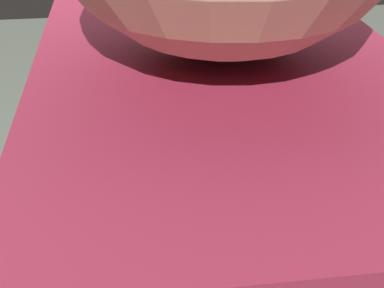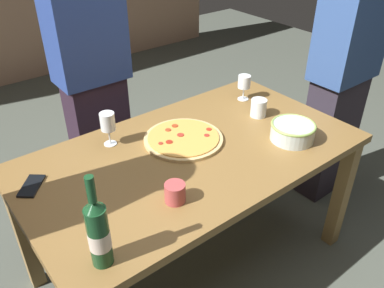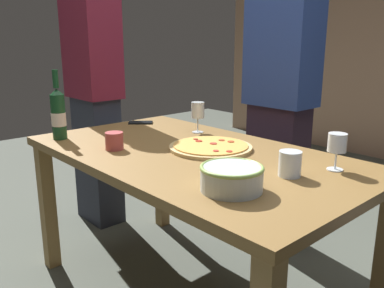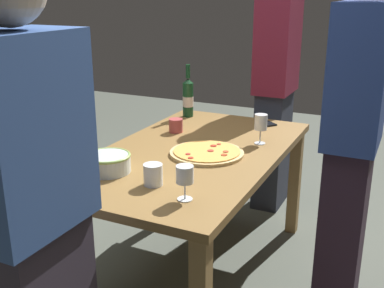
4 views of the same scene
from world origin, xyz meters
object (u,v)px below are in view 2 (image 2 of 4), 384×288
(wine_glass_near_pizza, at_px, (108,123))
(person_guest_right, at_px, (343,73))
(dining_table, at_px, (192,167))
(wine_glass_by_bottle, at_px, (244,83))
(pizza, at_px, (183,139))
(serving_bowl, at_px, (293,131))
(cup_ceramic, at_px, (259,108))
(wine_bottle, at_px, (98,232))
(cup_amber, at_px, (175,193))
(cell_phone, at_px, (32,186))
(person_host, at_px, (92,73))

(wine_glass_near_pizza, xyz_separation_m, person_guest_right, (1.40, -0.32, -0.01))
(dining_table, distance_m, wine_glass_by_bottle, 0.65)
(pizza, height_order, serving_bowl, serving_bowl)
(wine_glass_by_bottle, bearing_deg, cup_ceramic, -111.74)
(pizza, relative_size, wine_bottle, 1.10)
(serving_bowl, height_order, wine_glass_near_pizza, wine_glass_near_pizza)
(serving_bowl, relative_size, wine_bottle, 0.62)
(dining_table, relative_size, wine_glass_near_pizza, 9.52)
(wine_glass_by_bottle, bearing_deg, cup_amber, -150.28)
(cup_amber, bearing_deg, person_guest_right, 8.49)
(pizza, xyz_separation_m, wine_glass_near_pizza, (-0.30, 0.19, 0.10))
(serving_bowl, distance_m, wine_bottle, 1.10)
(serving_bowl, distance_m, cup_ceramic, 0.27)
(serving_bowl, height_order, cell_phone, serving_bowl)
(dining_table, relative_size, serving_bowl, 7.35)
(wine_bottle, distance_m, cup_ceramic, 1.20)
(dining_table, relative_size, wine_bottle, 4.55)
(cup_amber, relative_size, cup_ceramic, 0.87)
(pizza, relative_size, cup_ceramic, 4.04)
(pizza, bearing_deg, wine_bottle, -146.78)
(serving_bowl, bearing_deg, person_host, 118.40)
(cell_phone, bearing_deg, cup_amber, 173.81)
(pizza, xyz_separation_m, cup_amber, (-0.30, -0.34, 0.03))
(wine_glass_near_pizza, height_order, person_guest_right, person_guest_right)
(wine_bottle, height_order, person_host, person_host)
(wine_bottle, distance_m, person_guest_right, 1.79)
(cup_ceramic, bearing_deg, pizza, 174.10)
(wine_glass_near_pizza, xyz_separation_m, wine_glass_by_bottle, (0.84, -0.05, -0.01))
(cup_amber, height_order, person_host, person_host)
(serving_bowl, xyz_separation_m, cup_amber, (-0.72, -0.02, -0.01))
(pizza, distance_m, wine_glass_near_pizza, 0.37)
(pizza, xyz_separation_m, cell_phone, (-0.71, 0.10, -0.01))
(serving_bowl, relative_size, wine_glass_by_bottle, 1.48)
(cell_phone, relative_size, person_guest_right, 0.09)
(cup_ceramic, bearing_deg, wine_glass_by_bottle, 68.26)
(dining_table, xyz_separation_m, wine_bottle, (-0.64, -0.34, 0.23))
(cup_amber, relative_size, person_guest_right, 0.05)
(dining_table, xyz_separation_m, pizza, (0.02, 0.10, 0.10))
(serving_bowl, height_order, person_guest_right, person_guest_right)
(cup_ceramic, bearing_deg, serving_bowl, -99.43)
(wine_bottle, xyz_separation_m, wine_glass_by_bottle, (1.21, 0.58, -0.03))
(wine_bottle, distance_m, wine_glass_by_bottle, 1.34)
(pizza, xyz_separation_m, cup_ceramic, (0.47, -0.05, 0.04))
(wine_glass_by_bottle, distance_m, person_guest_right, 0.62)
(wine_glass_near_pizza, bearing_deg, dining_table, -46.54)
(wine_glass_by_bottle, bearing_deg, person_guest_right, -26.04)
(pizza, bearing_deg, wine_glass_near_pizza, 146.98)
(wine_bottle, bearing_deg, cup_amber, 14.93)
(dining_table, height_order, wine_glass_by_bottle, wine_glass_by_bottle)
(dining_table, height_order, pizza, pizza)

